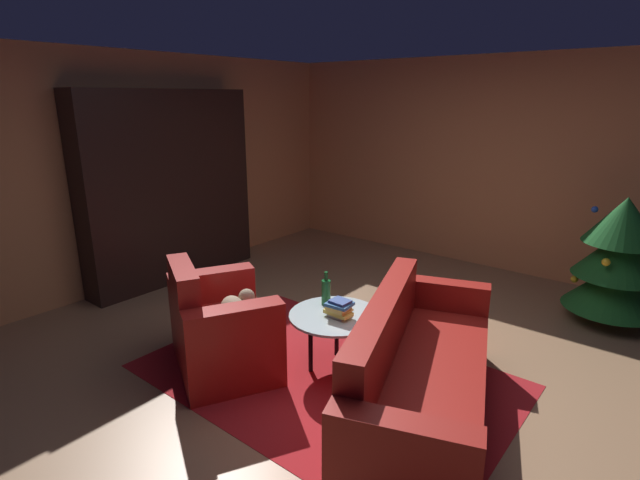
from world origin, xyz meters
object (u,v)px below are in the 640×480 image
(armchair_red, at_px, (220,329))
(bottle_on_table, at_px, (326,292))
(bookshelf_unit, at_px, (178,187))
(coffee_table, at_px, (335,319))
(book_stack_on_table, at_px, (339,309))
(couch_red, at_px, (418,379))
(decorated_tree, at_px, (617,259))

(armchair_red, bearing_deg, bottle_on_table, 49.36)
(bookshelf_unit, xyz_separation_m, coffee_table, (2.67, -0.52, -0.66))
(armchair_red, bearing_deg, book_stack_on_table, 34.05)
(coffee_table, xyz_separation_m, book_stack_on_table, (0.05, -0.02, 0.11))
(couch_red, xyz_separation_m, decorated_tree, (0.73, 2.46, 0.34))
(armchair_red, xyz_separation_m, book_stack_on_table, (0.78, 0.52, 0.22))
(book_stack_on_table, xyz_separation_m, bottle_on_table, (-0.22, 0.12, 0.04))
(decorated_tree, bearing_deg, coffee_table, -123.80)
(bookshelf_unit, xyz_separation_m, couch_red, (3.48, -0.68, -0.79))
(book_stack_on_table, height_order, bottle_on_table, bottle_on_table)
(book_stack_on_table, distance_m, decorated_tree, 2.76)
(bottle_on_table, height_order, decorated_tree, decorated_tree)
(bookshelf_unit, relative_size, armchair_red, 1.79)
(bottle_on_table, bearing_deg, armchair_red, -130.64)
(decorated_tree, bearing_deg, bookshelf_unit, -157.13)
(armchair_red, xyz_separation_m, bottle_on_table, (0.55, 0.64, 0.26))
(couch_red, distance_m, coffee_table, 0.84)
(bookshelf_unit, xyz_separation_m, bottle_on_table, (2.50, -0.42, -0.51))
(bookshelf_unit, relative_size, book_stack_on_table, 9.80)
(couch_red, relative_size, bottle_on_table, 7.66)
(bookshelf_unit, distance_m, couch_red, 3.64)
(armchair_red, distance_m, book_stack_on_table, 0.96)
(bookshelf_unit, xyz_separation_m, decorated_tree, (4.21, 1.78, -0.45))
(bookshelf_unit, height_order, book_stack_on_table, bookshelf_unit)
(armchair_red, height_order, coffee_table, armchair_red)
(bookshelf_unit, distance_m, decorated_tree, 4.60)
(armchair_red, height_order, bottle_on_table, armchair_red)
(coffee_table, bearing_deg, book_stack_on_table, -21.25)
(bookshelf_unit, bearing_deg, bottle_on_table, -9.59)
(armchair_red, height_order, decorated_tree, decorated_tree)
(armchair_red, distance_m, bottle_on_table, 0.89)
(bottle_on_table, bearing_deg, bookshelf_unit, 170.41)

